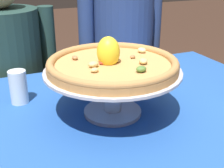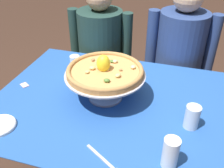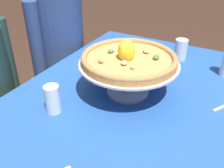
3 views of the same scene
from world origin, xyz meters
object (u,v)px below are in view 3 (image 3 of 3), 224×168
at_px(water_glass_side_right, 181,51).
at_px(diner_right, 60,59).
at_px(pizza, 129,58).
at_px(water_glass_back_left, 53,101).
at_px(pizza_stand, 129,71).

bearing_deg(water_glass_side_right, diner_right, 97.71).
height_order(pizza, diner_right, diner_right).
bearing_deg(pizza, water_glass_back_left, 142.69).
distance_m(water_glass_back_left, water_glass_side_right, 0.78).
height_order(pizza_stand, pizza, pizza).
bearing_deg(pizza_stand, diner_right, 62.63).
xyz_separation_m(pizza_stand, pizza, (-0.00, 0.00, 0.06)).
bearing_deg(diner_right, water_glass_back_left, -142.27).
height_order(water_glass_side_right, diner_right, diner_right).
height_order(water_glass_back_left, water_glass_side_right, same).
relative_size(pizza, water_glass_side_right, 3.45).
height_order(pizza_stand, water_glass_side_right, pizza_stand).
bearing_deg(pizza, diner_right, 62.58).
bearing_deg(water_glass_side_right, pizza_stand, 166.82).
distance_m(pizza_stand, diner_right, 0.80).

